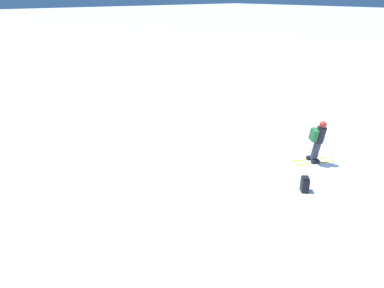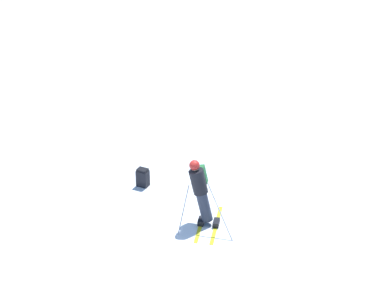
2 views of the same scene
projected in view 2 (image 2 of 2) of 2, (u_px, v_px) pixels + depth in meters
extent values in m
plane|color=white|center=(173.00, 230.00, 14.91)|extent=(300.00, 300.00, 0.00)
cube|color=yellow|center=(201.00, 223.00, 15.14)|extent=(0.77, 1.48, 0.01)
cube|color=yellow|center=(216.00, 225.00, 15.08)|extent=(0.77, 1.48, 0.01)
cube|color=black|center=(201.00, 221.00, 15.11)|extent=(0.25, 0.31, 0.12)
cube|color=black|center=(216.00, 223.00, 15.05)|extent=(0.25, 0.31, 0.12)
cylinder|color=#2D3342|center=(204.00, 206.00, 14.90)|extent=(0.49, 0.41, 0.79)
cylinder|color=black|center=(198.00, 182.00, 14.63)|extent=(0.56, 0.50, 0.64)
sphere|color=tan|center=(195.00, 166.00, 14.47)|extent=(0.32, 0.30, 0.25)
sphere|color=#AD231E|center=(194.00, 165.00, 14.46)|extent=(0.37, 0.34, 0.29)
cube|color=#236633|center=(200.00, 175.00, 14.85)|extent=(0.41, 0.32, 0.49)
cylinder|color=#B7B7BC|center=(183.00, 210.00, 14.69)|extent=(0.40, 0.41, 1.08)
cylinder|color=#B7B7BC|center=(220.00, 212.00, 14.54)|extent=(0.41, 0.76, 1.18)
cube|color=black|center=(143.00, 178.00, 16.61)|extent=(0.37, 0.36, 0.44)
cube|color=black|center=(142.00, 170.00, 16.49)|extent=(0.33, 0.33, 0.06)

